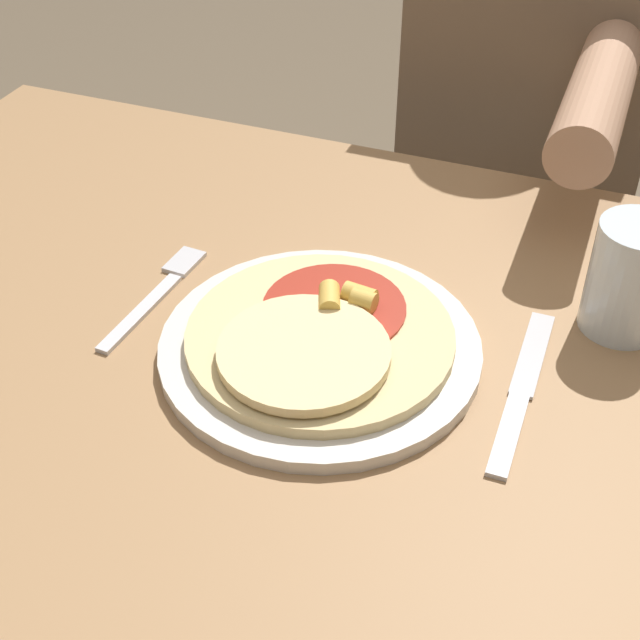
# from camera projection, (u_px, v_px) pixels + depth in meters

# --- Properties ---
(dining_table) EXTENTS (1.18, 0.81, 0.74)m
(dining_table) POSITION_uv_depth(u_px,v_px,m) (298.00, 437.00, 0.90)
(dining_table) COLOR #9E754C
(dining_table) RESTS_ON ground_plane
(plate) EXTENTS (0.30, 0.30, 0.01)m
(plate) POSITION_uv_depth(u_px,v_px,m) (320.00, 348.00, 0.83)
(plate) COLOR silver
(plate) RESTS_ON dining_table
(pizza) EXTENTS (0.25, 0.25, 0.04)m
(pizza) POSITION_uv_depth(u_px,v_px,m) (318.00, 337.00, 0.81)
(pizza) COLOR #E0C689
(pizza) RESTS_ON plate
(fork) EXTENTS (0.03, 0.18, 0.00)m
(fork) POSITION_uv_depth(u_px,v_px,m) (160.00, 289.00, 0.90)
(fork) COLOR silver
(fork) RESTS_ON dining_table
(knife) EXTENTS (0.02, 0.22, 0.00)m
(knife) POSITION_uv_depth(u_px,v_px,m) (521.00, 391.00, 0.79)
(knife) COLOR silver
(knife) RESTS_ON dining_table
(drinking_glass) EXTENTS (0.08, 0.08, 0.11)m
(drinking_glass) POSITION_uv_depth(u_px,v_px,m) (630.00, 278.00, 0.83)
(drinking_glass) COLOR silver
(drinking_glass) RESTS_ON dining_table
(person_diner) EXTENTS (0.34, 0.52, 1.16)m
(person_diner) POSITION_uv_depth(u_px,v_px,m) (528.00, 130.00, 1.31)
(person_diner) COLOR #2D2D38
(person_diner) RESTS_ON ground_plane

